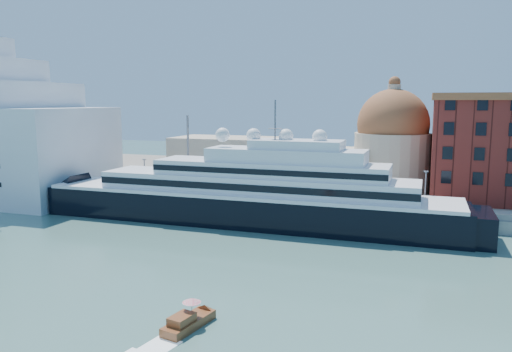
% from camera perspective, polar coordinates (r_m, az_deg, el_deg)
% --- Properties ---
extents(ground, '(400.00, 400.00, 0.00)m').
position_cam_1_polar(ground, '(76.11, -5.19, -9.47)').
color(ground, '#386159').
rests_on(ground, ground).
extents(quay, '(180.00, 10.00, 2.50)m').
position_cam_1_polar(quay, '(106.68, 2.28, -3.52)').
color(quay, gray).
rests_on(quay, ground).
extents(land, '(260.00, 72.00, 2.00)m').
position_cam_1_polar(land, '(145.86, 6.89, -0.42)').
color(land, slate).
rests_on(land, ground).
extents(quay_fence, '(180.00, 0.10, 1.20)m').
position_cam_1_polar(quay_fence, '(102.09, 1.56, -3.00)').
color(quay_fence, slate).
rests_on(quay_fence, quay).
extents(superyacht, '(92.88, 12.88, 27.76)m').
position_cam_1_polar(superyacht, '(97.66, -2.85, -2.52)').
color(superyacht, black).
rests_on(superyacht, ground).
extents(service_barge, '(11.08, 4.49, 2.43)m').
position_cam_1_polar(service_barge, '(110.88, -16.37, -3.69)').
color(service_barge, white).
rests_on(service_barge, ground).
extents(water_taxi, '(3.53, 7.05, 3.20)m').
position_cam_1_polar(water_taxi, '(54.53, -7.81, -16.13)').
color(water_taxi, brown).
rests_on(water_taxi, ground).
extents(church, '(66.00, 18.00, 25.50)m').
position_cam_1_polar(church, '(126.54, 8.17, 2.72)').
color(church, beige).
rests_on(church, land).
extents(lamp_posts, '(120.80, 2.40, 18.00)m').
position_cam_1_polar(lamp_posts, '(107.92, -4.42, 1.23)').
color(lamp_posts, slate).
rests_on(lamp_posts, quay).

